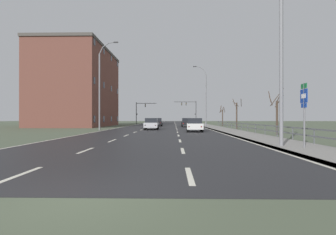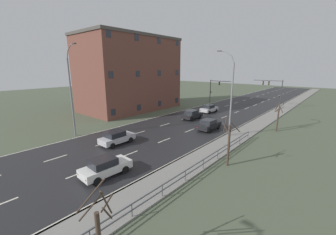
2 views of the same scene
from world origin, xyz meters
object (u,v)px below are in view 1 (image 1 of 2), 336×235
car_far_left (158,122)px  traffic_signal_left (140,110)px  street_lamp_midground (205,97)px  highway_sign (304,107)px  car_distant (195,125)px  street_lamp_foreground (279,44)px  street_lamp_left_bank (101,87)px  brick_building (78,88)px  car_near_right (152,124)px  traffic_signal_right (190,108)px  car_near_left (157,121)px  car_mid_centre (186,122)px

car_far_left → traffic_signal_left: bearing=106.6°
traffic_signal_left → car_far_left: bearing=-72.4°
street_lamp_midground → highway_sign: (0.93, -33.07, -3.15)m
street_lamp_midground → highway_sign: 33.23m
street_lamp_midground → car_distant: 17.04m
street_lamp_foreground → car_distant: street_lamp_foreground is taller
street_lamp_midground → street_lamp_left_bank: bearing=-139.1°
street_lamp_foreground → brick_building: brick_building is taller
street_lamp_midground → car_far_left: (-8.68, 4.51, -4.48)m
street_lamp_foreground → car_near_right: (-8.54, 21.11, -4.70)m
car_distant → brick_building: 29.50m
traffic_signal_right → car_near_left: 15.65m
highway_sign → car_near_right: (-9.46, 21.93, -1.33)m
street_lamp_foreground → car_near_left: size_ratio=2.69×
street_lamp_foreground → street_lamp_midground: 32.25m
street_lamp_midground → traffic_signal_left: bearing=122.7°
traffic_signal_right → brick_building: 30.77m
car_near_left → car_distant: bearing=-75.7°
car_near_right → brick_building: (-15.39, 14.87, 6.61)m
street_lamp_midground → car_mid_centre: (-3.25, 0.75, -4.48)m
street_lamp_left_bank → traffic_signal_left: (0.57, 35.22, -1.80)m
highway_sign → car_mid_centre: 34.10m
highway_sign → car_distant: size_ratio=0.80×
car_near_left → street_lamp_left_bank: bearing=-101.5°
street_lamp_left_bank → car_near_right: street_lamp_left_bank is taller
car_near_right → car_near_left: same height
car_near_right → brick_building: bearing=135.3°
car_far_left → highway_sign: bearing=-76.7°
car_near_right → car_distant: same height
car_near_left → brick_building: size_ratio=0.21×
street_lamp_left_bank → highway_sign: street_lamp_left_bank is taller
traffic_signal_left → car_mid_centre: 24.43m
street_lamp_left_bank → car_mid_centre: size_ratio=2.77×
car_near_right → brick_building: 22.40m
street_lamp_foreground → street_lamp_midground: street_lamp_foreground is taller
street_lamp_foreground → street_lamp_left_bank: (-14.93, 19.35, 0.07)m
street_lamp_foreground → car_near_right: 23.25m
car_distant → brick_building: size_ratio=0.21×
street_lamp_left_bank → traffic_signal_left: 35.27m
street_lamp_left_bank → street_lamp_midground: bearing=40.9°
car_distant → car_far_left: bearing=107.6°
highway_sign → car_near_left: (-10.14, 44.26, -1.33)m
car_far_left → brick_building: size_ratio=0.21×
traffic_signal_left → car_near_left: traffic_signal_left is taller
traffic_signal_right → traffic_signal_left: size_ratio=1.09×
street_lamp_left_bank → car_distant: (11.76, -3.24, -4.78)m
car_distant → car_near_left: size_ratio=1.00×
traffic_signal_left → car_far_left: size_ratio=1.37×
street_lamp_foreground → car_near_right: bearing=112.0°
car_far_left → car_near_left: bearing=93.5°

